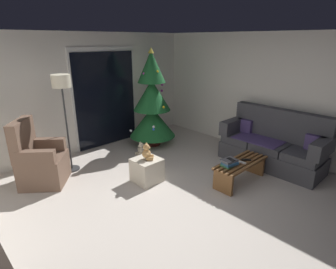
% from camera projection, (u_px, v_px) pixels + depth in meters
% --- Properties ---
extents(ground_plane, '(7.00, 7.00, 0.00)m').
position_uv_depth(ground_plane, '(181.00, 205.00, 4.08)').
color(ground_plane, '#BCB2A8').
extents(wall_back, '(5.72, 0.12, 2.50)m').
position_uv_depth(wall_back, '(77.00, 94.00, 5.76)').
color(wall_back, silver).
rests_on(wall_back, ground).
extents(wall_right, '(0.12, 6.00, 2.50)m').
position_uv_depth(wall_right, '(280.00, 97.00, 5.53)').
color(wall_right, silver).
rests_on(wall_right, ground).
extents(patio_door_frame, '(1.60, 0.02, 2.20)m').
position_uv_depth(patio_door_frame, '(106.00, 98.00, 6.17)').
color(patio_door_frame, silver).
rests_on(patio_door_frame, ground).
extents(patio_door_glass, '(1.50, 0.02, 2.10)m').
position_uv_depth(patio_door_glass, '(106.00, 100.00, 6.18)').
color(patio_door_glass, black).
rests_on(patio_door_glass, ground).
extents(couch, '(0.79, 1.94, 1.08)m').
position_uv_depth(couch, '(273.00, 145.00, 5.29)').
color(couch, '#3D3D42').
rests_on(couch, ground).
extents(coffee_table, '(1.10, 0.40, 0.39)m').
position_uv_depth(coffee_table, '(240.00, 168.00, 4.67)').
color(coffee_table, brown).
rests_on(coffee_table, ground).
extents(remote_white, '(0.05, 0.16, 0.02)m').
position_uv_depth(remote_white, '(242.00, 162.00, 4.58)').
color(remote_white, silver).
rests_on(remote_white, coffee_table).
extents(remote_black, '(0.14, 0.15, 0.02)m').
position_uv_depth(remote_black, '(246.00, 160.00, 4.67)').
color(remote_black, black).
rests_on(remote_black, coffee_table).
extents(book_stack, '(0.28, 0.25, 0.11)m').
position_uv_depth(book_stack, '(229.00, 163.00, 4.45)').
color(book_stack, '#337042').
rests_on(book_stack, coffee_table).
extents(cell_phone, '(0.11, 0.16, 0.01)m').
position_uv_depth(cell_phone, '(231.00, 159.00, 4.43)').
color(cell_phone, black).
rests_on(cell_phone, book_stack).
extents(christmas_tree, '(1.05, 1.05, 2.19)m').
position_uv_depth(christmas_tree, '(152.00, 104.00, 6.14)').
color(christmas_tree, '#4C1E19').
rests_on(christmas_tree, ground).
extents(armchair, '(0.96, 0.96, 1.13)m').
position_uv_depth(armchair, '(40.00, 161.00, 4.60)').
color(armchair, brown).
rests_on(armchair, ground).
extents(floor_lamp, '(0.32, 0.32, 1.78)m').
position_uv_depth(floor_lamp, '(62.00, 91.00, 4.72)').
color(floor_lamp, '#2D2D30').
rests_on(floor_lamp, ground).
extents(ottoman, '(0.44, 0.44, 0.41)m').
position_uv_depth(ottoman, '(147.00, 170.00, 4.72)').
color(ottoman, beige).
rests_on(ottoman, ground).
extents(teddy_bear_honey, '(0.21, 0.21, 0.29)m').
position_uv_depth(teddy_bear_honey, '(147.00, 153.00, 4.62)').
color(teddy_bear_honey, tan).
rests_on(teddy_bear_honey, ottoman).
extents(teddy_bear_cream_by_tree, '(0.20, 0.20, 0.29)m').
position_uv_depth(teddy_bear_cream_by_tree, '(141.00, 149.00, 5.83)').
color(teddy_bear_cream_by_tree, beige).
rests_on(teddy_bear_cream_by_tree, ground).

